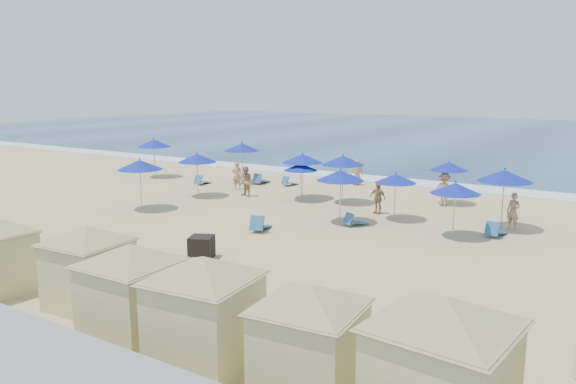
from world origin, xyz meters
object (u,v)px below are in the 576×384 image
(cabana_5, at_px, (443,351))
(umbrella_9, at_px, (449,166))
(umbrella_5, at_px, (302,158))
(umbrella_2, at_px, (242,147))
(umbrella_0, at_px, (154,143))
(umbrella_3, at_px, (140,165))
(beachgoer_4, at_px, (357,172))
(umbrella_4, at_px, (301,167))
(umbrella_7, at_px, (343,160))
(cabana_3, at_px, (204,297))
(trash_bin, at_px, (202,247))
(beachgoer_5, at_px, (513,212))
(beachgoer_2, at_px, (378,198))
(beachgoer_1, at_px, (246,182))
(cabana_2, at_px, (131,280))
(cabana_4, at_px, (310,326))
(umbrella_11, at_px, (455,188))
(umbrella_6, at_px, (341,175))
(umbrella_1, at_px, (197,158))
(beachgoer_0, at_px, (237,176))
(umbrella_10, at_px, (505,176))
(umbrella_8, at_px, (396,178))
(cabana_1, at_px, (88,256))
(beachgoer_3, at_px, (444,189))

(cabana_5, height_order, umbrella_9, cabana_5)
(umbrella_5, distance_m, umbrella_9, 7.78)
(umbrella_2, bearing_deg, umbrella_0, -166.86)
(umbrella_3, height_order, beachgoer_4, umbrella_3)
(umbrella_4, height_order, umbrella_7, umbrella_7)
(cabana_3, bearing_deg, umbrella_4, 114.91)
(umbrella_9, xyz_separation_m, beachgoer_4, (-6.58, 2.68, -1.20))
(beachgoer_4, bearing_deg, trash_bin, 64.65)
(umbrella_2, distance_m, umbrella_4, 6.94)
(cabana_5, distance_m, umbrella_2, 27.57)
(trash_bin, distance_m, beachgoer_5, 13.53)
(beachgoer_5, bearing_deg, umbrella_9, 155.72)
(umbrella_3, height_order, beachgoer_2, umbrella_3)
(umbrella_7, xyz_separation_m, umbrella_9, (4.78, 2.80, -0.28))
(umbrella_4, xyz_separation_m, beachgoer_1, (-3.20, -0.69, -1.00))
(cabana_2, bearing_deg, beachgoer_1, 118.31)
(beachgoer_4, bearing_deg, cabana_5, 86.86)
(beachgoer_5, bearing_deg, cabana_4, -72.85)
(umbrella_2, relative_size, umbrella_11, 1.12)
(cabana_2, bearing_deg, umbrella_2, 120.68)
(cabana_4, bearing_deg, umbrella_6, 115.19)
(trash_bin, distance_m, cabana_2, 6.77)
(cabana_5, relative_size, umbrella_1, 1.86)
(beachgoer_0, bearing_deg, cabana_3, 99.48)
(beachgoer_0, bearing_deg, umbrella_9, 165.90)
(cabana_5, height_order, umbrella_2, cabana_5)
(beachgoer_4, height_order, beachgoer_5, beachgoer_4)
(beachgoer_4, bearing_deg, beachgoer_2, 90.77)
(umbrella_6, bearing_deg, umbrella_2, 148.72)
(cabana_4, xyz_separation_m, cabana_5, (2.66, -0.03, 0.21))
(umbrella_1, relative_size, umbrella_4, 1.18)
(umbrella_6, height_order, beachgoer_2, umbrella_6)
(cabana_2, relative_size, beachgoer_2, 2.73)
(cabana_3, bearing_deg, beachgoer_2, 100.48)
(cabana_5, distance_m, umbrella_10, 16.35)
(umbrella_5, relative_size, beachgoer_5, 1.59)
(umbrella_2, distance_m, umbrella_8, 13.03)
(trash_bin, distance_m, cabana_5, 12.19)
(trash_bin, height_order, cabana_5, cabana_5)
(trash_bin, height_order, beachgoer_4, beachgoer_4)
(cabana_1, xyz_separation_m, umbrella_6, (1.32, 12.66, 0.71))
(cabana_2, distance_m, beachgoer_4, 23.51)
(umbrella_0, relative_size, umbrella_5, 1.04)
(beachgoer_4, bearing_deg, umbrella_1, 22.24)
(umbrella_6, bearing_deg, cabana_2, -84.37)
(beachgoer_5, bearing_deg, cabana_2, -89.38)
(umbrella_5, relative_size, umbrella_8, 1.15)
(umbrella_1, relative_size, beachgoer_4, 1.55)
(umbrella_4, xyz_separation_m, beachgoer_0, (-5.00, 0.83, -1.01))
(beachgoer_0, relative_size, beachgoer_3, 0.96)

